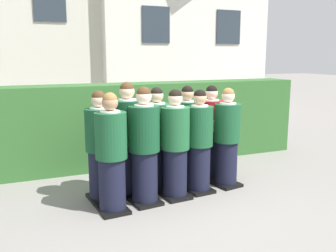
{
  "coord_description": "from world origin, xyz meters",
  "views": [
    {
      "loc": [
        -2.16,
        -4.92,
        2.11
      ],
      "look_at": [
        0.0,
        0.23,
        1.05
      ],
      "focal_mm": 40.04,
      "sensor_mm": 36.0,
      "label": 1
    }
  ],
  "objects": [
    {
      "name": "student_front_row_3",
      "position": [
        0.46,
        0.07,
        0.76
      ],
      "size": [
        0.42,
        0.52,
        1.6
      ],
      "color": "black",
      "rests_on": "ground"
    },
    {
      "name": "student_front_row_4",
      "position": [
        0.99,
        0.14,
        0.76
      ],
      "size": [
        0.45,
        0.54,
        1.6
      ],
      "color": "black",
      "rests_on": "ground"
    },
    {
      "name": "student_rear_row_1",
      "position": [
        -0.59,
        0.39,
        0.82
      ],
      "size": [
        0.48,
        0.57,
        1.72
      ],
      "color": "black",
      "rests_on": "ground"
    },
    {
      "name": "student_rear_row_2",
      "position": [
        -0.1,
        0.45,
        0.77
      ],
      "size": [
        0.46,
        0.55,
        1.63
      ],
      "color": "black",
      "rests_on": "ground"
    },
    {
      "name": "student_rear_row_3",
      "position": [
        0.46,
        0.52,
        0.77
      ],
      "size": [
        0.46,
        0.55,
        1.63
      ],
      "color": "black",
      "rests_on": "ground"
    },
    {
      "name": "ground_plane",
      "position": [
        0.0,
        0.0,
        0.0
      ],
      "size": [
        60.0,
        60.0,
        0.0
      ],
      "primitive_type": "plane",
      "color": "gray"
    },
    {
      "name": "student_front_row_0",
      "position": [
        -0.99,
        -0.16,
        0.78
      ],
      "size": [
        0.43,
        0.53,
        1.63
      ],
      "color": "black",
      "rests_on": "ground"
    },
    {
      "name": "school_building_annex",
      "position": [
        3.39,
        7.83,
        3.38
      ],
      "size": [
        6.1,
        3.5,
        6.6
      ],
      "color": "silver",
      "rests_on": "ground"
    },
    {
      "name": "student_rear_row_0",
      "position": [
        -1.03,
        0.32,
        0.77
      ],
      "size": [
        0.42,
        0.53,
        1.62
      ],
      "color": "black",
      "rests_on": "ground"
    },
    {
      "name": "student_in_red_blazer",
      "position": [
        0.95,
        0.6,
        0.77
      ],
      "size": [
        0.46,
        0.53,
        1.61
      ],
      "color": "black",
      "rests_on": "ground"
    },
    {
      "name": "student_front_row_2",
      "position": [
        0.01,
        -0.01,
        0.78
      ],
      "size": [
        0.42,
        0.53,
        1.63
      ],
      "color": "black",
      "rests_on": "ground"
    },
    {
      "name": "hedge",
      "position": [
        0.0,
        1.96,
        0.79
      ],
      "size": [
        7.0,
        0.7,
        1.58
      ],
      "color": "#33662D",
      "rests_on": "ground"
    },
    {
      "name": "student_front_row_1",
      "position": [
        -0.48,
        -0.05,
        0.8
      ],
      "size": [
        0.44,
        0.52,
        1.68
      ],
      "color": "black",
      "rests_on": "ground"
    }
  ]
}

